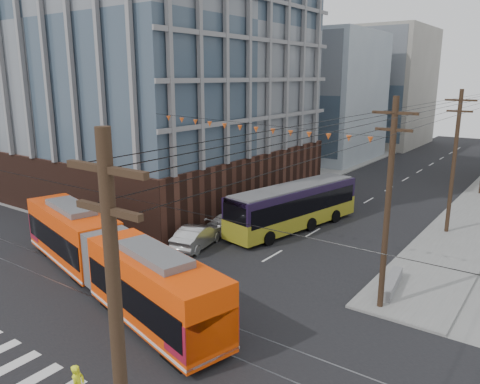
% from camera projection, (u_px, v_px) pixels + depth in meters
% --- Properties ---
extents(ground, '(160.00, 160.00, 0.00)m').
position_uv_depth(ground, '(106.00, 352.00, 20.74)').
color(ground, slate).
extents(office_building, '(30.00, 25.00, 28.60)m').
position_uv_depth(office_building, '(138.00, 52.00, 47.87)').
color(office_building, '#381E16').
rests_on(office_building, ground).
extents(bg_bldg_nw_near, '(18.00, 16.00, 18.00)m').
position_uv_depth(bg_bldg_nw_near, '(311.00, 96.00, 69.22)').
color(bg_bldg_nw_near, '#8C99A5').
rests_on(bg_bldg_nw_near, ground).
extents(bg_bldg_nw_far, '(16.00, 18.00, 20.00)m').
position_uv_depth(bg_bldg_nw_far, '(378.00, 87.00, 83.08)').
color(bg_bldg_nw_far, gray).
rests_on(bg_bldg_nw_far, ground).
extents(streetcar, '(19.90, 7.68, 3.82)m').
position_uv_depth(streetcar, '(108.00, 259.00, 26.30)').
color(streetcar, '#F64107').
rests_on(streetcar, ground).
extents(city_bus, '(5.27, 13.11, 3.63)m').
position_uv_depth(city_bus, '(294.00, 207.00, 37.19)').
color(city_bus, black).
rests_on(city_bus, ground).
extents(parked_car_silver, '(2.67, 5.23, 1.64)m').
position_uv_depth(parked_car_silver, '(198.00, 236.00, 33.34)').
color(parked_car_silver, '#A5A5A6').
rests_on(parked_car_silver, ground).
extents(parked_car_white, '(2.17, 5.12, 1.47)m').
position_uv_depth(parked_car_white, '(233.00, 221.00, 37.02)').
color(parked_car_white, silver).
rests_on(parked_car_white, ground).
extents(parked_car_grey, '(3.07, 5.56, 1.48)m').
position_uv_depth(parked_car_grey, '(280.00, 202.00, 42.48)').
color(parked_car_grey, '#4A4A4A').
rests_on(parked_car_grey, ground).
extents(jersey_barrier, '(1.38, 3.93, 0.77)m').
position_uv_depth(jersey_barrier, '(392.00, 284.00, 26.58)').
color(jersey_barrier, gray).
rests_on(jersey_barrier, ground).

